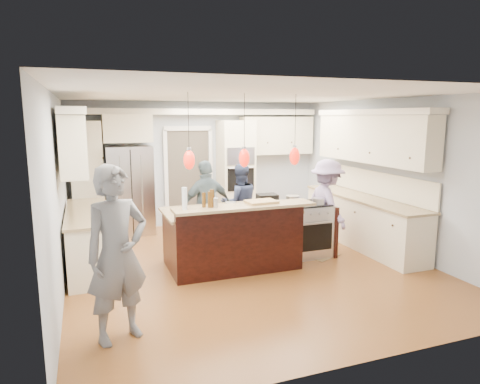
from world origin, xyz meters
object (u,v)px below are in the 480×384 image
Objects in this scene: island_range at (307,229)px; person_bar_end at (117,254)px; refrigerator at (130,190)px; person_far_left at (240,203)px; kitchen_island at (232,236)px.

island_range is 3.80m from person_bar_end.
island_range is at bearing 6.97° from person_bar_end.
person_bar_end is at bearing -97.55° from refrigerator.
person_bar_end is at bearing -150.76° from island_range.
refrigerator reaches higher than person_far_left.
refrigerator is 2.32m from person_far_left.
kitchen_island reaches higher than island_range.
person_bar_end reaches higher than kitchen_island.
refrigerator is at bearing -31.04° from person_far_left.
island_range is 0.48× the size of person_bar_end.
island_range is (2.71, -2.49, -0.44)m from refrigerator.
refrigerator is 1.96× the size of island_range.
kitchen_island is (1.31, -2.57, -0.41)m from refrigerator.
person_bar_end is (-0.57, -4.33, 0.05)m from refrigerator.
person_far_left is (2.47, 2.99, -0.20)m from person_bar_end.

